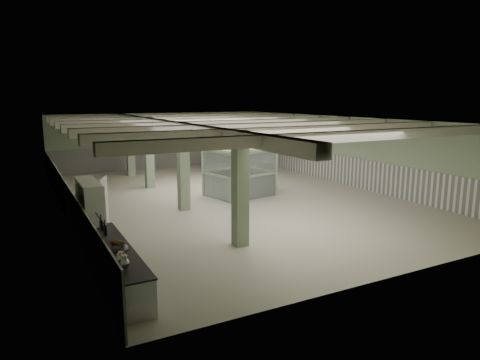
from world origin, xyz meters
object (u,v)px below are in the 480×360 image
prep_counter (116,265)px  guard_booth (240,162)px  walkin_cooler (91,216)px  filing_cabinet (266,176)px

prep_counter → guard_booth: (7.31, 7.25, 1.14)m
prep_counter → guard_booth: 10.35m
prep_counter → walkin_cooler: bearing=91.6°
prep_counter → walkin_cooler: (-0.08, 3.00, 0.53)m
walkin_cooler → guard_booth: guard_booth is taller
prep_counter → filing_cabinet: filing_cabinet is taller
walkin_cooler → prep_counter: bearing=-88.4°
prep_counter → filing_cabinet: size_ratio=3.19×
walkin_cooler → guard_booth: bearing=29.9°
walkin_cooler → guard_booth: (7.39, 4.25, 0.62)m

